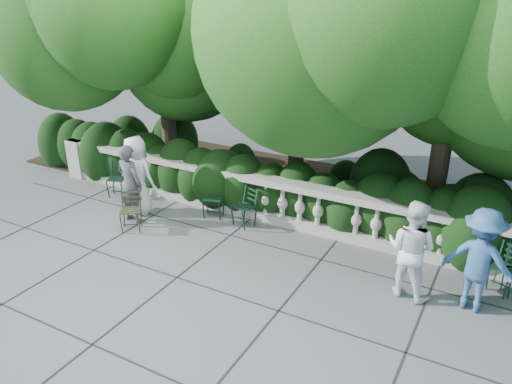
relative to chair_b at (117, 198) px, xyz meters
The scene contains 13 objects.
ground 4.05m from the chair_b, 15.88° to the right, with size 90.00×90.00×0.00m, color #505458.
balustrade 3.98m from the chair_b, 10.09° to the left, with size 12.00×0.44×1.00m.
shrub_hedge 4.33m from the chair_b, 25.93° to the left, with size 15.00×2.60×1.70m, color black, non-canonical shape.
tree_canopy 6.40m from the chair_b, 24.49° to the left, with size 15.04×6.52×6.78m.
chair_b is the anchor object (origin of this frame).
chair_c 3.37m from the chair_b, ahead, with size 0.44×0.48×0.84m, color black, non-canonical shape.
chair_d 2.66m from the chair_b, ahead, with size 0.44×0.48×0.84m, color black, non-canonical shape.
chair_e 8.39m from the chair_b, ahead, with size 0.44×0.48×0.84m, color black, non-canonical shape.
chair_weathered 1.94m from the chair_b, 37.88° to the right, with size 0.44×0.48×0.84m, color black, non-canonical shape.
person_businessman 1.39m from the chair_b, 16.73° to the right, with size 0.86×0.56×1.77m, color white.
person_woman_grey 1.63m from the chair_b, 31.31° to the right, with size 0.63×0.41×1.72m, color #444549.
person_casual_man 7.12m from the chair_b, ahead, with size 0.82×0.64×1.69m, color white.
person_older_blue 8.11m from the chair_b, ahead, with size 1.11×0.64×1.72m, color #2D5687.
Camera 1 is at (4.34, -6.89, 4.84)m, focal length 35.00 mm.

